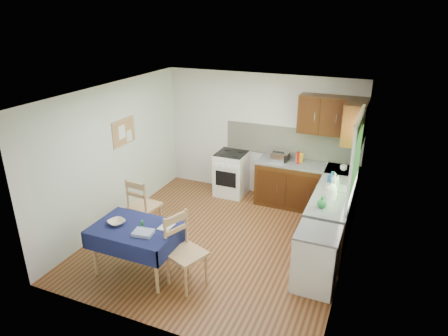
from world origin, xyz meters
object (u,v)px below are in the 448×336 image
at_px(chair_far, 143,204).
at_px(toaster, 278,157).
at_px(dining_table, 136,233).
at_px(dish_rack, 337,187).
at_px(chair_near, 184,249).
at_px(kettle, 332,192).
at_px(sandwich_press, 281,156).

relative_size(chair_far, toaster, 3.81).
bearing_deg(dining_table, dish_rack, 23.36).
distance_m(chair_near, dish_rack, 2.73).
bearing_deg(kettle, dining_table, -145.48).
xyz_separation_m(chair_far, kettle, (3.01, 0.71, 0.47)).
relative_size(chair_far, sandwich_press, 3.38).
bearing_deg(dish_rack, sandwich_press, 146.34).
xyz_separation_m(sandwich_press, kettle, (1.18, -1.34, 0.03)).
height_order(chair_near, sandwich_press, sandwich_press).
height_order(chair_near, kettle, kettle).
xyz_separation_m(chair_near, toaster, (0.51, 2.91, 0.44)).
bearing_deg(sandwich_press, dining_table, -135.41).
bearing_deg(kettle, dish_rack, 86.70).
distance_m(chair_near, toaster, 2.99).
distance_m(dining_table, dish_rack, 3.28).
bearing_deg(toaster, dining_table, -93.92).
distance_m(chair_near, kettle, 2.43).
distance_m(dish_rack, kettle, 0.43).
distance_m(chair_far, chair_near, 1.61).
bearing_deg(dish_rack, toaster, 149.60).
bearing_deg(chair_near, kettle, -25.31).
height_order(toaster, dish_rack, toaster).
distance_m(dining_table, kettle, 3.01).
relative_size(sandwich_press, kettle, 1.18).
xyz_separation_m(dining_table, chair_near, (0.76, 0.03, -0.09)).
bearing_deg(chair_far, chair_near, 149.05).
distance_m(dining_table, chair_far, 1.13).
height_order(dish_rack, kettle, kettle).
height_order(chair_far, dish_rack, dish_rack).
bearing_deg(toaster, dish_rack, -14.86).
distance_m(chair_far, dish_rack, 3.26).
bearing_deg(dining_table, chair_far, 102.31).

